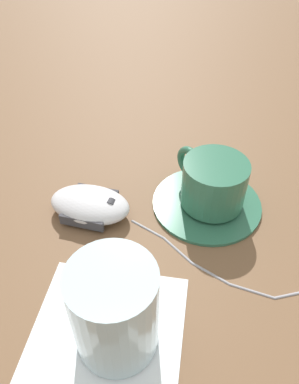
% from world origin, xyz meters
% --- Properties ---
extents(ground_plane, '(3.00, 3.00, 0.00)m').
position_xyz_m(ground_plane, '(0.00, 0.00, 0.00)').
color(ground_plane, brown).
extents(saucer, '(0.14, 0.14, 0.01)m').
position_xyz_m(saucer, '(0.05, -0.11, 0.00)').
color(saucer, '#2D664C').
rests_on(saucer, ground).
extents(coffee_cup, '(0.10, 0.08, 0.06)m').
position_xyz_m(coffee_cup, '(0.05, -0.11, 0.04)').
color(coffee_cup, '#2D664C').
rests_on(coffee_cup, saucer).
extents(computer_mouse, '(0.10, 0.12, 0.03)m').
position_xyz_m(computer_mouse, '(0.07, 0.04, 0.02)').
color(computer_mouse, silver).
rests_on(computer_mouse, ground).
extents(mouse_cable, '(0.18, 0.27, 0.00)m').
position_xyz_m(mouse_cable, '(-0.06, -0.13, 0.00)').
color(mouse_cable, gray).
rests_on(mouse_cable, ground).
extents(napkin_under_glass, '(0.19, 0.19, 0.00)m').
position_xyz_m(napkin_under_glass, '(-0.10, 0.04, 0.00)').
color(napkin_under_glass, white).
rests_on(napkin_under_glass, ground).
extents(drinking_glass, '(0.08, 0.08, 0.10)m').
position_xyz_m(drinking_glass, '(-0.11, 0.03, 0.05)').
color(drinking_glass, silver).
rests_on(drinking_glass, napkin_under_glass).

